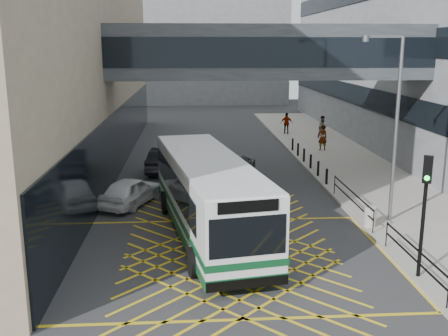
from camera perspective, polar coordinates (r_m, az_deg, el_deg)
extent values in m
plane|color=#333335|center=(20.04, 0.77, -9.88)|extent=(120.00, 120.00, 0.00)
cube|color=black|center=(35.17, -11.07, 3.34)|extent=(0.10, 41.50, 4.00)
cube|color=black|center=(44.63, 13.89, 7.83)|extent=(0.10, 43.50, 1.60)
cube|color=black|center=(44.47, 14.18, 12.97)|extent=(0.10, 43.50, 1.60)
cube|color=slate|center=(78.40, -4.29, 13.96)|extent=(28.00, 16.00, 18.00)
cube|color=#393E43|center=(30.72, 4.71, 12.47)|extent=(20.00, 4.00, 3.00)
cube|color=black|center=(28.72, 5.31, 12.41)|extent=(19.50, 0.06, 1.60)
cube|color=black|center=(32.72, 4.19, 12.52)|extent=(19.50, 0.06, 1.60)
cube|color=gray|center=(35.84, 13.31, 0.29)|extent=(6.00, 54.00, 0.16)
cube|color=gold|center=(20.04, 0.77, -9.87)|extent=(12.00, 9.00, 0.01)
cube|color=white|center=(21.86, -1.77, -2.81)|extent=(4.72, 12.15, 2.91)
cube|color=#0D4323|center=(22.25, -1.75, -5.96)|extent=(4.77, 12.20, 0.37)
cube|color=#0D4323|center=(22.07, -1.76, -4.56)|extent=(4.79, 12.20, 0.24)
cube|color=black|center=(22.37, -2.13, -1.44)|extent=(4.52, 10.67, 1.13)
cube|color=black|center=(16.33, 2.60, -7.44)|extent=(2.46, 0.52, 1.29)
cube|color=black|center=(16.00, 2.66, -4.21)|extent=(1.92, 0.40, 0.38)
cube|color=white|center=(21.51, -1.80, 0.95)|extent=(4.68, 12.04, 0.11)
cube|color=black|center=(16.93, 2.57, -12.42)|extent=(2.67, 0.58, 0.32)
cube|color=black|center=(27.83, -4.31, -2.10)|extent=(2.67, 0.58, 0.32)
cylinder|color=black|center=(18.46, -3.37, -10.18)|extent=(0.48, 1.11, 1.08)
cylinder|color=black|center=(19.09, 4.78, -9.39)|extent=(0.48, 1.11, 1.08)
cylinder|color=black|center=(25.28, -6.41, -3.73)|extent=(0.48, 1.11, 1.08)
cylinder|color=black|center=(25.74, -0.40, -3.33)|extent=(0.48, 1.11, 1.08)
imported|color=white|center=(26.77, -10.13, -2.47)|extent=(3.49, 4.93, 1.45)
imported|color=black|center=(33.54, -6.22, 0.96)|extent=(2.90, 5.41, 1.61)
imported|color=gray|center=(32.91, 1.26, 0.55)|extent=(3.24, 4.64, 1.33)
cylinder|color=black|center=(18.84, 20.78, -5.95)|extent=(0.17, 0.17, 3.59)
cube|color=black|center=(18.09, 21.29, -0.15)|extent=(0.35, 0.30, 0.90)
sphere|color=#19E533|center=(18.04, 21.22, -1.04)|extent=(0.22, 0.22, 0.17)
cylinder|color=slate|center=(24.07, 18.21, 3.77)|extent=(0.17, 0.17, 8.06)
cube|color=slate|center=(23.48, 17.08, 13.52)|extent=(1.61, 0.15, 0.10)
cylinder|color=slate|center=(23.19, 15.17, 13.45)|extent=(0.29, 0.29, 0.25)
cylinder|color=#ADA89E|center=(23.76, 15.62, -5.09)|extent=(0.51, 0.51, 0.88)
cube|color=black|center=(19.29, 20.00, -8.11)|extent=(0.05, 5.00, 0.05)
cube|color=black|center=(19.43, 19.91, -9.21)|extent=(0.05, 5.00, 0.05)
cube|color=black|center=(25.51, 13.78, -2.54)|extent=(0.05, 6.00, 0.05)
cube|color=black|center=(25.61, 13.73, -3.40)|extent=(0.05, 6.00, 0.05)
cylinder|color=black|center=(17.40, 23.21, -12.37)|extent=(0.04, 0.04, 1.00)
cylinder|color=black|center=(21.60, 17.27, -6.89)|extent=(0.04, 0.04, 1.00)
cylinder|color=black|center=(22.92, 15.95, -5.63)|extent=(0.04, 0.04, 1.00)
cylinder|color=black|center=(28.39, 11.94, -1.79)|extent=(0.04, 0.04, 1.00)
cylinder|color=black|center=(30.30, 11.11, -0.91)|extent=(0.14, 0.14, 0.90)
cylinder|color=black|center=(32.18, 10.22, -0.05)|extent=(0.14, 0.14, 0.90)
cylinder|color=black|center=(34.07, 9.42, 0.72)|extent=(0.14, 0.14, 0.90)
cylinder|color=black|center=(35.98, 8.70, 1.40)|extent=(0.14, 0.14, 0.90)
cylinder|color=black|center=(37.90, 8.06, 2.02)|extent=(0.14, 0.14, 0.90)
cylinder|color=black|center=(39.82, 7.48, 2.58)|extent=(0.14, 0.14, 0.90)
imported|color=gray|center=(40.07, 10.68, 3.25)|extent=(0.83, 0.64, 1.90)
imported|color=gray|center=(45.60, 10.71, 4.42)|extent=(1.05, 0.84, 1.87)
imported|color=gray|center=(47.33, 6.84, 4.85)|extent=(1.17, 0.71, 1.85)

